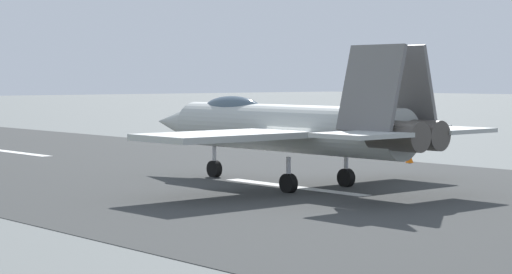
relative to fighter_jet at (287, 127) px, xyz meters
The scene contains 4 objects.
ground_plane 2.70m from the fighter_jet, behind, with size 400.00×400.00×0.00m, color slate.
runway_strip 2.69m from the fighter_jet, behind, with size 240.00×26.00×0.02m.
fighter_jet is the anchor object (origin of this frame).
marker_cone_mid 13.08m from the fighter_jet, 71.94° to the right, with size 0.44×0.44×0.55m, color orange.
Camera 1 is at (-28.68, 26.92, 4.44)m, focal length 69.27 mm.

